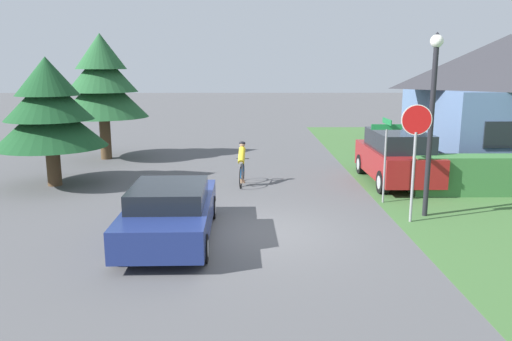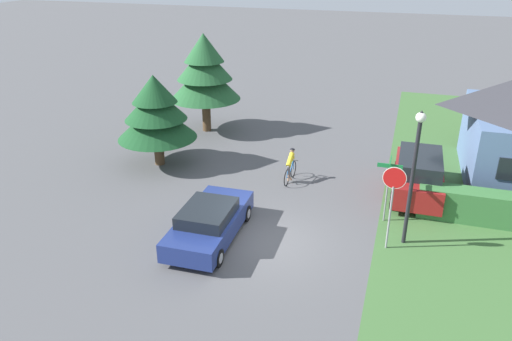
{
  "view_description": "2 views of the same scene",
  "coord_description": "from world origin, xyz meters",
  "px_view_note": "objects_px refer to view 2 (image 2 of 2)",
  "views": [
    {
      "loc": [
        -0.08,
        -11.57,
        3.93
      ],
      "look_at": [
        0.06,
        2.52,
        1.03
      ],
      "focal_mm": 35.0,
      "sensor_mm": 36.0,
      "label": 1
    },
    {
      "loc": [
        4.16,
        -14.43,
        9.5
      ],
      "look_at": [
        -1.07,
        2.23,
        1.65
      ],
      "focal_mm": 35.0,
      "sensor_mm": 36.0,
      "label": 2
    }
  ],
  "objects_px": {
    "street_name_sign": "(388,179)",
    "stop_sign": "(393,191)",
    "street_lamp": "(414,163)",
    "sedan_left_lane": "(210,222)",
    "conifer_tall_near": "(156,112)",
    "conifer_tall_far": "(205,72)",
    "cyclist": "(290,166)",
    "parked_suv_right": "(418,175)"
  },
  "relations": [
    {
      "from": "street_lamp",
      "to": "conifer_tall_near",
      "type": "xyz_separation_m",
      "value": [
        -11.42,
        3.72,
        -0.44
      ]
    },
    {
      "from": "street_lamp",
      "to": "street_name_sign",
      "type": "height_order",
      "value": "street_lamp"
    },
    {
      "from": "street_lamp",
      "to": "street_name_sign",
      "type": "bearing_deg",
      "value": 119.85
    },
    {
      "from": "sedan_left_lane",
      "to": "parked_suv_right",
      "type": "xyz_separation_m",
      "value": [
        6.92,
        5.73,
        0.27
      ]
    },
    {
      "from": "cyclist",
      "to": "street_name_sign",
      "type": "xyz_separation_m",
      "value": [
        4.24,
        -2.36,
        1.04
      ]
    },
    {
      "from": "street_name_sign",
      "to": "conifer_tall_far",
      "type": "height_order",
      "value": "conifer_tall_far"
    },
    {
      "from": "sedan_left_lane",
      "to": "parked_suv_right",
      "type": "bearing_deg",
      "value": -51.5
    },
    {
      "from": "cyclist",
      "to": "street_name_sign",
      "type": "relative_size",
      "value": 0.68
    },
    {
      "from": "sedan_left_lane",
      "to": "conifer_tall_far",
      "type": "height_order",
      "value": "conifer_tall_far"
    },
    {
      "from": "parked_suv_right",
      "to": "conifer_tall_far",
      "type": "height_order",
      "value": "conifer_tall_far"
    },
    {
      "from": "street_name_sign",
      "to": "stop_sign",
      "type": "bearing_deg",
      "value": -83.38
    },
    {
      "from": "conifer_tall_far",
      "to": "sedan_left_lane",
      "type": "bearing_deg",
      "value": -66.91
    },
    {
      "from": "cyclist",
      "to": "conifer_tall_near",
      "type": "height_order",
      "value": "conifer_tall_near"
    },
    {
      "from": "sedan_left_lane",
      "to": "conifer_tall_near",
      "type": "height_order",
      "value": "conifer_tall_near"
    },
    {
      "from": "street_name_sign",
      "to": "conifer_tall_near",
      "type": "xyz_separation_m",
      "value": [
        -10.64,
        2.35,
        0.85
      ]
    },
    {
      "from": "street_name_sign",
      "to": "conifer_tall_far",
      "type": "xyz_separation_m",
      "value": [
        -10.32,
        7.44,
        1.6
      ]
    },
    {
      "from": "cyclist",
      "to": "stop_sign",
      "type": "distance_m",
      "value": 6.35
    },
    {
      "from": "cyclist",
      "to": "conifer_tall_far",
      "type": "relative_size",
      "value": 0.32
    },
    {
      "from": "sedan_left_lane",
      "to": "conifer_tall_near",
      "type": "xyz_separation_m",
      "value": [
        -4.83,
        5.49,
        1.94
      ]
    },
    {
      "from": "conifer_tall_near",
      "to": "conifer_tall_far",
      "type": "height_order",
      "value": "conifer_tall_far"
    },
    {
      "from": "sedan_left_lane",
      "to": "stop_sign",
      "type": "bearing_deg",
      "value": -79.53
    },
    {
      "from": "sedan_left_lane",
      "to": "stop_sign",
      "type": "relative_size",
      "value": 1.5
    },
    {
      "from": "parked_suv_right",
      "to": "street_lamp",
      "type": "distance_m",
      "value": 4.5
    },
    {
      "from": "parked_suv_right",
      "to": "street_name_sign",
      "type": "distance_m",
      "value": 2.94
    },
    {
      "from": "cyclist",
      "to": "conifer_tall_near",
      "type": "relative_size",
      "value": 0.4
    },
    {
      "from": "street_name_sign",
      "to": "conifer_tall_near",
      "type": "distance_m",
      "value": 10.93
    },
    {
      "from": "parked_suv_right",
      "to": "street_lamp",
      "type": "bearing_deg",
      "value": 175.09
    },
    {
      "from": "conifer_tall_near",
      "to": "conifer_tall_far",
      "type": "bearing_deg",
      "value": 86.44
    },
    {
      "from": "street_lamp",
      "to": "conifer_tall_far",
      "type": "bearing_deg",
      "value": 141.58
    },
    {
      "from": "conifer_tall_far",
      "to": "stop_sign",
      "type": "bearing_deg",
      "value": -41.55
    },
    {
      "from": "street_name_sign",
      "to": "street_lamp",
      "type": "bearing_deg",
      "value": -60.15
    },
    {
      "from": "cyclist",
      "to": "conifer_tall_far",
      "type": "bearing_deg",
      "value": 53.87
    },
    {
      "from": "parked_suv_right",
      "to": "street_name_sign",
      "type": "height_order",
      "value": "street_name_sign"
    },
    {
      "from": "parked_suv_right",
      "to": "conifer_tall_near",
      "type": "distance_m",
      "value": 11.87
    },
    {
      "from": "cyclist",
      "to": "parked_suv_right",
      "type": "bearing_deg",
      "value": -83.76
    },
    {
      "from": "cyclist",
      "to": "parked_suv_right",
      "type": "distance_m",
      "value": 5.36
    },
    {
      "from": "cyclist",
      "to": "street_name_sign",
      "type": "distance_m",
      "value": 4.97
    },
    {
      "from": "sedan_left_lane",
      "to": "street_name_sign",
      "type": "height_order",
      "value": "street_name_sign"
    },
    {
      "from": "stop_sign",
      "to": "sedan_left_lane",
      "type": "bearing_deg",
      "value": 13.5
    },
    {
      "from": "sedan_left_lane",
      "to": "cyclist",
      "type": "bearing_deg",
      "value": -17.02
    },
    {
      "from": "cyclist",
      "to": "street_name_sign",
      "type": "bearing_deg",
      "value": -115.34
    },
    {
      "from": "street_lamp",
      "to": "conifer_tall_near",
      "type": "height_order",
      "value": "street_lamp"
    }
  ]
}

